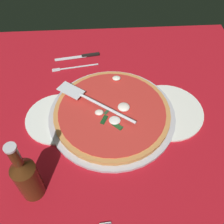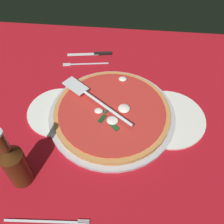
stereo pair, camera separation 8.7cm
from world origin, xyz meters
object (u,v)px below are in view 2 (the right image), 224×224
object	(u,v)px
dinner_plate_left	(59,112)
pizza	(112,112)
beer_bottle	(15,164)
dinner_plate_right	(168,118)
place_setting_far	(90,59)
pizza_server	(95,99)

from	to	relation	value
dinner_plate_left	pizza	size ratio (longest dim) A/B	0.55
dinner_plate_left	beer_bottle	bearing A→B (deg)	-100.49
dinner_plate_right	pizza	xyz separation A→B (cm)	(-18.81, -0.62, 1.78)
pizza	place_setting_far	size ratio (longest dim) A/B	1.99
pizza_server	beer_bottle	world-z (taller)	beer_bottle
dinner_plate_right	place_setting_far	bearing A→B (deg)	137.83
beer_bottle	dinner_plate_right	bearing A→B (deg)	31.43
pizza	pizza_server	xyz separation A→B (cm)	(-6.10, 2.83, 2.64)
dinner_plate_right	pizza_server	xyz separation A→B (cm)	(-24.91, 2.22, 4.42)
dinner_plate_left	dinner_plate_right	distance (cm)	37.10
dinner_plate_left	pizza	distance (cm)	18.37
pizza	beer_bottle	distance (cm)	34.36
place_setting_far	beer_bottle	xyz separation A→B (cm)	(-10.99, -53.25, 8.34)
dinner_plate_left	pizza	world-z (taller)	pizza
place_setting_far	pizza_server	bearing A→B (deg)	94.22
pizza_server	place_setting_far	bearing A→B (deg)	-40.39
dinner_plate_right	pizza_server	bearing A→B (deg)	174.92
dinner_plate_left	beer_bottle	xyz separation A→B (cm)	(-4.58, -24.72, 8.19)
place_setting_far	dinner_plate_right	bearing A→B (deg)	129.34
place_setting_far	beer_bottle	world-z (taller)	beer_bottle
pizza_server	beer_bottle	distance (cm)	32.58
pizza	beer_bottle	bearing A→B (deg)	-132.61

